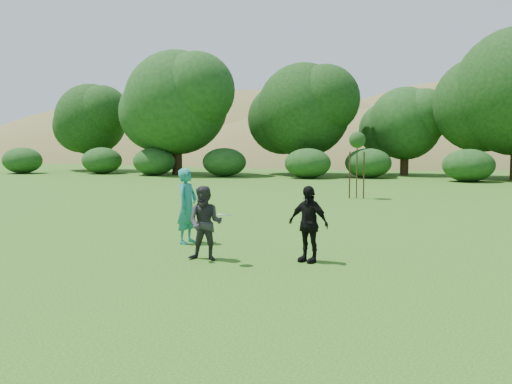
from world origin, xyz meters
TOP-DOWN VIEW (x-y plane):
  - ground at (0.00, 0.00)m, footprint 120.00×120.00m
  - player_teal at (-1.16, 1.10)m, footprint 0.52×0.71m
  - player_grey at (-0.03, -0.62)m, footprint 0.78×0.62m
  - player_black at (2.03, -0.19)m, footprint 0.99×0.69m
  - frisbee at (0.49, -0.93)m, footprint 0.27×0.27m
  - sapling at (1.55, 13.03)m, footprint 0.70×0.70m
  - hillside at (-0.56, 68.45)m, footprint 150.00×72.00m
  - tree_row at (3.23, 28.68)m, footprint 53.92×10.38m

SIDE VIEW (x-z plane):
  - hillside at x=-0.56m, z-range -37.97..14.03m
  - ground at x=0.00m, z-range 0.00..0.00m
  - player_grey at x=-0.03m, z-range 0.00..1.53m
  - player_black at x=2.03m, z-range 0.00..1.55m
  - player_teal at x=-1.16m, z-range 0.00..1.80m
  - frisbee at x=0.49m, z-range 0.96..1.03m
  - sapling at x=1.55m, z-range 0.99..3.84m
  - tree_row at x=3.23m, z-range 0.06..9.69m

